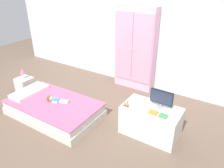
{
  "coord_description": "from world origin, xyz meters",
  "views": [
    {
      "loc": [
        2.04,
        -2.43,
        2.2
      ],
      "look_at": [
        0.32,
        0.3,
        0.56
      ],
      "focal_mm": 34.83,
      "sensor_mm": 36.0,
      "label": 1
    }
  ],
  "objects": [
    {
      "name": "pillow",
      "position": [
        -1.07,
        -0.3,
        0.29
      ],
      "size": [
        0.32,
        0.66,
        0.06
      ],
      "primitive_type": "cube",
      "color": "white",
      "rests_on": "bed"
    },
    {
      "name": "table_lamp",
      "position": [
        -1.52,
        -0.08,
        0.5
      ],
      "size": [
        0.1,
        0.1,
        0.21
      ],
      "color": "#B7B2AD",
      "rests_on": "nightstand"
    },
    {
      "name": "ground_plane",
      "position": [
        0.0,
        0.0,
        -0.01
      ],
      "size": [
        10.0,
        10.0,
        0.02
      ],
      "primitive_type": "cube",
      "color": "brown"
    },
    {
      "name": "tv_stand",
      "position": [
        1.12,
        0.12,
        0.23
      ],
      "size": [
        0.85,
        0.49,
        0.46
      ],
      "primitive_type": "cube",
      "color": "silver",
      "rests_on": "ground_plane"
    },
    {
      "name": "nightstand",
      "position": [
        -1.52,
        -0.08,
        0.18
      ],
      "size": [
        0.28,
        0.28,
        0.36
      ],
      "primitive_type": "cube",
      "color": "silver",
      "rests_on": "ground_plane"
    },
    {
      "name": "book_green",
      "position": [
        1.33,
        0.01,
        0.47
      ],
      "size": [
        0.12,
        0.11,
        0.01
      ],
      "primitive_type": "cube",
      "color": "#429E51",
      "rests_on": "tv_stand"
    },
    {
      "name": "back_wall",
      "position": [
        0.0,
        1.57,
        1.35
      ],
      "size": [
        6.4,
        0.05,
        2.7
      ],
      "primitive_type": "cube",
      "color": "silver",
      "rests_on": "ground_plane"
    },
    {
      "name": "bed",
      "position": [
        -0.48,
        -0.3,
        0.13
      ],
      "size": [
        1.58,
        0.92,
        0.26
      ],
      "color": "silver",
      "rests_on": "ground_plane"
    },
    {
      "name": "doll",
      "position": [
        -0.5,
        -0.27,
        0.3
      ],
      "size": [
        0.38,
        0.19,
        0.1
      ],
      "color": "#4C84C6",
      "rests_on": "bed"
    },
    {
      "name": "book_orange",
      "position": [
        1.18,
        0.01,
        0.47
      ],
      "size": [
        0.14,
        0.11,
        0.02
      ],
      "primitive_type": "cube",
      "color": "orange",
      "rests_on": "tv_stand"
    },
    {
      "name": "tv_monitor",
      "position": [
        1.22,
        0.21,
        0.62
      ],
      "size": [
        0.33,
        0.1,
        0.28
      ],
      "color": "#99999E",
      "rests_on": "tv_stand"
    },
    {
      "name": "wardrobe",
      "position": [
        0.18,
        1.4,
        0.85
      ],
      "size": [
        0.83,
        0.28,
        1.69
      ],
      "color": "#EFADCC",
      "rests_on": "ground_plane"
    },
    {
      "name": "rocking_horse_toy",
      "position": [
        0.78,
        -0.04,
        0.52
      ],
      "size": [
        0.1,
        0.04,
        0.12
      ],
      "color": "#8E6642",
      "rests_on": "tv_stand"
    }
  ]
}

